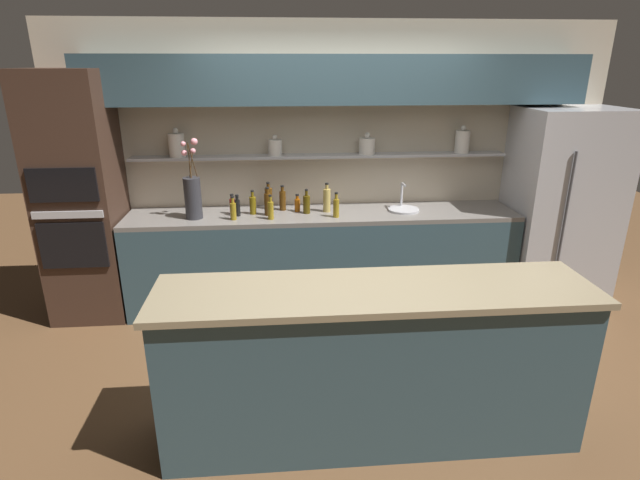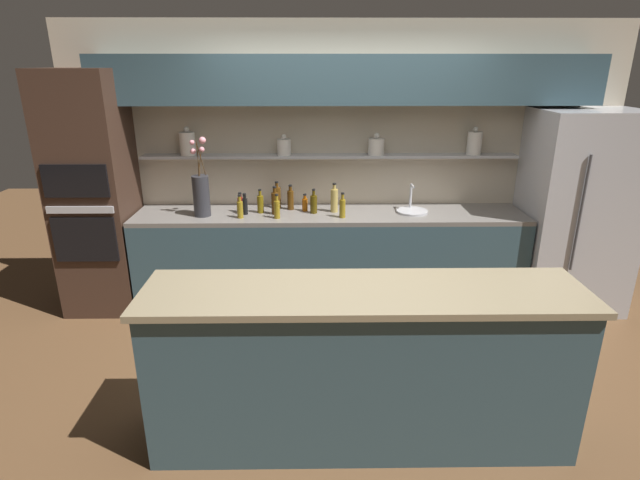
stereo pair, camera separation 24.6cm
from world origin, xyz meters
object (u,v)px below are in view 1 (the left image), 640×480
(flower_vase, at_px, (193,195))
(bottle_sauce_0, at_px, (237,207))
(bottle_spirit_1, at_px, (327,200))
(bottle_oil_8, at_px, (336,207))
(bottle_oil_9, at_px, (271,209))
(bottle_sauce_11, at_px, (232,205))
(sink_fixture, at_px, (403,208))
(bottle_oil_2, at_px, (233,210))
(oven_tower, at_px, (81,200))
(bottle_oil_3, at_px, (253,205))
(bottle_spirit_6, at_px, (269,198))
(bottle_sauce_10, at_px, (297,204))
(bottle_spirit_5, at_px, (268,203))
(refrigerator, at_px, (560,208))
(bottle_oil_7, at_px, (307,204))
(bottle_spirit_4, at_px, (283,200))

(flower_vase, bearing_deg, bottle_sauce_0, 5.49)
(flower_vase, xyz_separation_m, bottle_spirit_1, (1.20, 0.11, -0.10))
(bottle_spirit_1, distance_m, bottle_oil_8, 0.20)
(bottle_oil_9, bearing_deg, bottle_sauce_11, 151.20)
(sink_fixture, height_order, bottle_oil_2, sink_fixture)
(bottle_sauce_0, height_order, bottle_oil_2, bottle_oil_2)
(oven_tower, relative_size, bottle_oil_3, 9.79)
(bottle_spirit_6, distance_m, bottle_sauce_10, 0.29)
(bottle_sauce_0, height_order, bottle_spirit_6, bottle_spirit_6)
(bottle_sauce_0, distance_m, bottle_oil_9, 0.32)
(bottle_spirit_1, bearing_deg, bottle_spirit_5, -172.73)
(bottle_spirit_1, bearing_deg, oven_tower, -179.04)
(oven_tower, xyz_separation_m, bottle_spirit_1, (2.18, 0.04, -0.06))
(bottle_sauce_11, bearing_deg, refrigerator, -1.27)
(refrigerator, relative_size, bottle_oil_7, 8.12)
(bottle_spirit_1, xyz_separation_m, bottle_oil_2, (-0.85, -0.18, -0.03))
(oven_tower, bearing_deg, bottle_oil_9, -5.54)
(flower_vase, xyz_separation_m, bottle_oil_2, (0.35, -0.07, -0.13))
(bottle_spirit_5, relative_size, bottle_spirit_6, 1.02)
(bottle_oil_2, bearing_deg, bottle_spirit_4, 31.41)
(flower_vase, height_order, bottle_sauce_0, flower_vase)
(refrigerator, bearing_deg, bottle_spirit_5, 179.92)
(bottle_spirit_4, xyz_separation_m, bottle_oil_9, (-0.11, -0.28, -0.01))
(flower_vase, xyz_separation_m, bottle_oil_8, (1.26, -0.07, -0.12))
(bottle_oil_9, height_order, bottle_sauce_11, bottle_oil_9)
(oven_tower, bearing_deg, bottle_sauce_0, -1.50)
(bottle_oil_3, relative_size, bottle_oil_7, 0.98)
(refrigerator, xyz_separation_m, bottle_sauce_0, (-3.05, 0.00, 0.08))
(bottle_spirit_1, bearing_deg, bottle_oil_2, -167.78)
(refrigerator, xyz_separation_m, bottle_spirit_1, (-2.24, 0.07, 0.11))
(oven_tower, relative_size, bottle_spirit_5, 8.41)
(bottle_spirit_1, xyz_separation_m, bottle_spirit_4, (-0.41, 0.08, -0.02))
(sink_fixture, bearing_deg, bottle_oil_9, -172.03)
(bottle_oil_2, bearing_deg, bottle_oil_7, 12.38)
(bottle_oil_8, height_order, bottle_sauce_10, bottle_oil_8)
(bottle_oil_3, bearing_deg, bottle_spirit_5, -19.21)
(bottle_spirit_4, distance_m, bottle_spirit_5, 0.21)
(refrigerator, distance_m, flower_vase, 3.44)
(bottle_sauce_10, bearing_deg, bottle_spirit_5, -159.40)
(bottle_oil_3, xyz_separation_m, bottle_oil_8, (0.75, -0.16, 0.00))
(bottle_oil_8, bearing_deg, bottle_sauce_11, 169.17)
(flower_vase, relative_size, bottle_spirit_4, 3.01)
(oven_tower, bearing_deg, flower_vase, -4.20)
(bottle_oil_7, bearing_deg, bottle_sauce_0, -176.96)
(bottle_sauce_0, relative_size, bottle_sauce_10, 1.20)
(sink_fixture, bearing_deg, bottle_spirit_6, 172.33)
(bottle_oil_9, bearing_deg, bottle_spirit_1, 20.95)
(bottle_sauce_11, bearing_deg, bottle_sauce_10, 3.60)
(bottle_oil_3, distance_m, bottle_oil_8, 0.76)
(bottle_oil_2, xyz_separation_m, bottle_spirit_5, (0.30, 0.11, 0.02))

